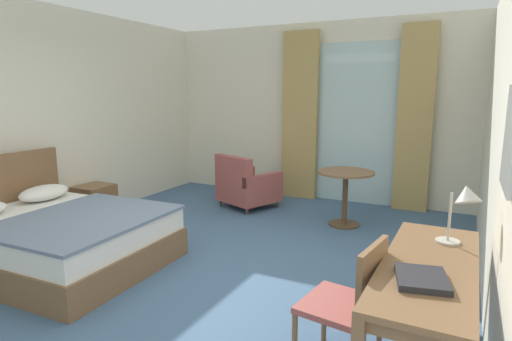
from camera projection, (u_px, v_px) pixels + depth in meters
ground at (195, 277)px, 4.14m from camera, size 5.64×7.50×0.10m
wall_back at (314, 112)px, 6.94m from camera, size 5.24×0.12×2.84m
wall_left at (13, 120)px, 5.00m from camera, size 0.12×7.10×2.84m
balcony_glass_door at (355, 124)px, 6.59m from camera, size 1.33×0.02×2.50m
curtain_panel_left at (300, 117)px, 6.87m from camera, size 0.59×0.10×2.70m
curtain_panel_right at (415, 120)px, 6.09m from camera, size 0.50×0.10×2.70m
bed at (57, 236)px, 4.30m from camera, size 2.06×1.68×1.07m
nightstand at (95, 202)px, 5.83m from camera, size 0.42×0.47×0.48m
writing_desk at (428, 278)px, 2.50m from camera, size 0.55×1.53×0.76m
desk_chair at (352, 299)px, 2.59m from camera, size 0.50×0.52×0.87m
desk_lamp at (464, 201)px, 2.62m from camera, size 0.26×0.31×0.46m
closed_book at (422, 279)px, 2.23m from camera, size 0.32×0.36×0.04m
armchair_by_window at (246, 186)px, 6.42m from camera, size 0.97×0.96×0.81m
round_cafe_table at (345, 185)px, 5.51m from camera, size 0.74×0.74×0.73m
wall_mirror at (511, 138)px, 2.19m from camera, size 0.02×0.54×0.55m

